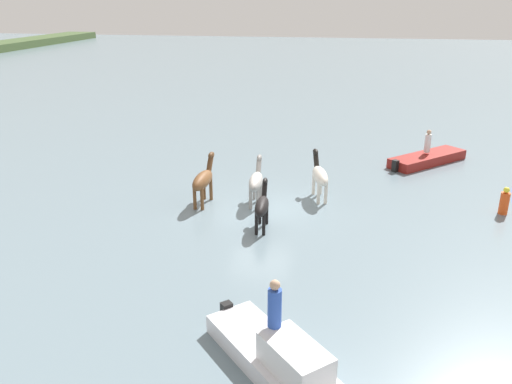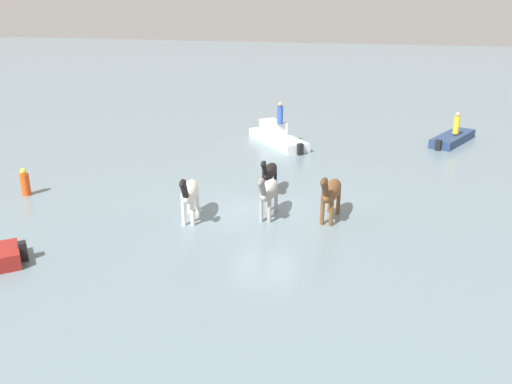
{
  "view_description": "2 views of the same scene",
  "coord_description": "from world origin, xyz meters",
  "px_view_note": "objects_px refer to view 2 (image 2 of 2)",
  "views": [
    {
      "loc": [
        -19.32,
        -3.3,
        8.23
      ],
      "look_at": [
        -0.02,
        0.2,
        0.76
      ],
      "focal_mm": 36.22,
      "sensor_mm": 36.0,
      "label": 1
    },
    {
      "loc": [
        17.2,
        5.03,
        7.17
      ],
      "look_at": [
        0.63,
        -0.14,
        0.92
      ],
      "focal_mm": 36.05,
      "sensor_mm": 36.0,
      "label": 2
    }
  ],
  "objects_px": {
    "boat_motor_center": "(277,138)",
    "boat_tender_starboard": "(452,140)",
    "horse_rear_stallion": "(268,191)",
    "horse_dun_straggler": "(269,172)",
    "person_helmsman_aft": "(457,124)",
    "buoy_channel_marker": "(25,183)",
    "horse_chestnut_trailing": "(331,192)",
    "horse_pinto_flank": "(189,192)",
    "person_spotter_bow": "(280,114)"
  },
  "relations": [
    {
      "from": "boat_motor_center",
      "to": "boat_tender_starboard",
      "type": "height_order",
      "value": "boat_motor_center"
    },
    {
      "from": "horse_rear_stallion",
      "to": "boat_motor_center",
      "type": "xyz_separation_m",
      "value": [
        -10.4,
        -2.49,
        -0.69
      ]
    },
    {
      "from": "horse_dun_straggler",
      "to": "person_helmsman_aft",
      "type": "height_order",
      "value": "person_helmsman_aft"
    },
    {
      "from": "buoy_channel_marker",
      "to": "boat_motor_center",
      "type": "bearing_deg",
      "value": 145.9
    },
    {
      "from": "horse_rear_stallion",
      "to": "person_helmsman_aft",
      "type": "relative_size",
      "value": 1.97
    },
    {
      "from": "horse_dun_straggler",
      "to": "buoy_channel_marker",
      "type": "relative_size",
      "value": 1.88
    },
    {
      "from": "horse_chestnut_trailing",
      "to": "boat_motor_center",
      "type": "xyz_separation_m",
      "value": [
        -9.99,
        -4.65,
        -0.75
      ]
    },
    {
      "from": "horse_rear_stallion",
      "to": "boat_tender_starboard",
      "type": "xyz_separation_m",
      "value": [
        -13.53,
        6.87,
        -0.84
      ]
    },
    {
      "from": "boat_tender_starboard",
      "to": "buoy_channel_marker",
      "type": "bearing_deg",
      "value": 151.99
    },
    {
      "from": "horse_pinto_flank",
      "to": "horse_dun_straggler",
      "type": "height_order",
      "value": "horse_pinto_flank"
    },
    {
      "from": "horse_dun_straggler",
      "to": "boat_tender_starboard",
      "type": "distance_m",
      "value": 13.44
    },
    {
      "from": "horse_chestnut_trailing",
      "to": "boat_motor_center",
      "type": "distance_m",
      "value": 11.05
    },
    {
      "from": "boat_motor_center",
      "to": "boat_tender_starboard",
      "type": "xyz_separation_m",
      "value": [
        -3.12,
        9.36,
        -0.15
      ]
    },
    {
      "from": "person_spotter_bow",
      "to": "person_helmsman_aft",
      "type": "bearing_deg",
      "value": 109.25
    },
    {
      "from": "horse_rear_stallion",
      "to": "person_helmsman_aft",
      "type": "distance_m",
      "value": 15.06
    },
    {
      "from": "horse_rear_stallion",
      "to": "horse_pinto_flank",
      "type": "relative_size",
      "value": 0.96
    },
    {
      "from": "horse_rear_stallion",
      "to": "horse_dun_straggler",
      "type": "height_order",
      "value": "horse_rear_stallion"
    },
    {
      "from": "horse_dun_straggler",
      "to": "person_helmsman_aft",
      "type": "xyz_separation_m",
      "value": [
        -10.93,
        7.63,
        0.21
      ]
    },
    {
      "from": "horse_chestnut_trailing",
      "to": "person_helmsman_aft",
      "type": "bearing_deg",
      "value": 162.86
    },
    {
      "from": "horse_chestnut_trailing",
      "to": "horse_pinto_flank",
      "type": "height_order",
      "value": "horse_chestnut_trailing"
    },
    {
      "from": "boat_tender_starboard",
      "to": "person_spotter_bow",
      "type": "bearing_deg",
      "value": 132.27
    },
    {
      "from": "buoy_channel_marker",
      "to": "horse_rear_stallion",
      "type": "bearing_deg",
      "value": 93.9
    },
    {
      "from": "person_spotter_bow",
      "to": "person_helmsman_aft",
      "type": "distance_m",
      "value": 9.79
    },
    {
      "from": "horse_chestnut_trailing",
      "to": "buoy_channel_marker",
      "type": "height_order",
      "value": "horse_chestnut_trailing"
    },
    {
      "from": "horse_chestnut_trailing",
      "to": "boat_tender_starboard",
      "type": "distance_m",
      "value": 13.96
    },
    {
      "from": "horse_dun_straggler",
      "to": "person_helmsman_aft",
      "type": "bearing_deg",
      "value": 142.35
    },
    {
      "from": "horse_chestnut_trailing",
      "to": "boat_tender_starboard",
      "type": "height_order",
      "value": "horse_chestnut_trailing"
    },
    {
      "from": "horse_chestnut_trailing",
      "to": "horse_dun_straggler",
      "type": "bearing_deg",
      "value": -122.25
    },
    {
      "from": "horse_pinto_flank",
      "to": "buoy_channel_marker",
      "type": "height_order",
      "value": "horse_pinto_flank"
    },
    {
      "from": "horse_rear_stallion",
      "to": "person_spotter_bow",
      "type": "height_order",
      "value": "person_spotter_bow"
    },
    {
      "from": "horse_chestnut_trailing",
      "to": "buoy_channel_marker",
      "type": "distance_m",
      "value": 12.22
    },
    {
      "from": "buoy_channel_marker",
      "to": "person_spotter_bow",
      "type": "bearing_deg",
      "value": 144.42
    },
    {
      "from": "horse_chestnut_trailing",
      "to": "horse_dun_straggler",
      "type": "relative_size",
      "value": 1.17
    },
    {
      "from": "boat_motor_center",
      "to": "person_helmsman_aft",
      "type": "distance_m",
      "value": 9.93
    },
    {
      "from": "horse_pinto_flank",
      "to": "buoy_channel_marker",
      "type": "relative_size",
      "value": 2.15
    },
    {
      "from": "horse_chestnut_trailing",
      "to": "buoy_channel_marker",
      "type": "relative_size",
      "value": 2.19
    },
    {
      "from": "boat_tender_starboard",
      "to": "horse_chestnut_trailing",
      "type": "bearing_deg",
      "value": -177.85
    },
    {
      "from": "boat_tender_starboard",
      "to": "buoy_channel_marker",
      "type": "relative_size",
      "value": 3.79
    },
    {
      "from": "horse_rear_stallion",
      "to": "boat_motor_center",
      "type": "bearing_deg",
      "value": -169.32
    },
    {
      "from": "horse_rear_stallion",
      "to": "person_helmsman_aft",
      "type": "bearing_deg",
      "value": 149.69
    },
    {
      "from": "horse_rear_stallion",
      "to": "person_spotter_bow",
      "type": "relative_size",
      "value": 1.97
    },
    {
      "from": "person_helmsman_aft",
      "to": "horse_chestnut_trailing",
      "type": "bearing_deg",
      "value": -20.34
    },
    {
      "from": "horse_chestnut_trailing",
      "to": "horse_pinto_flank",
      "type": "xyz_separation_m",
      "value": [
        1.49,
        -4.74,
        -0.02
      ]
    },
    {
      "from": "person_helmsman_aft",
      "to": "horse_dun_straggler",
      "type": "bearing_deg",
      "value": -34.91
    },
    {
      "from": "person_spotter_bow",
      "to": "person_helmsman_aft",
      "type": "xyz_separation_m",
      "value": [
        -3.22,
        9.22,
        -0.62
      ]
    },
    {
      "from": "horse_rear_stallion",
      "to": "horse_chestnut_trailing",
      "type": "xyz_separation_m",
      "value": [
        -0.41,
        2.17,
        0.07
      ]
    },
    {
      "from": "person_helmsman_aft",
      "to": "boat_tender_starboard",
      "type": "bearing_deg",
      "value": -151.01
    },
    {
      "from": "horse_dun_straggler",
      "to": "person_spotter_bow",
      "type": "bearing_deg",
      "value": -171.04
    },
    {
      "from": "person_helmsman_aft",
      "to": "person_spotter_bow",
      "type": "bearing_deg",
      "value": -70.75
    },
    {
      "from": "horse_dun_straggler",
      "to": "person_helmsman_aft",
      "type": "distance_m",
      "value": 13.33
    }
  ]
}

